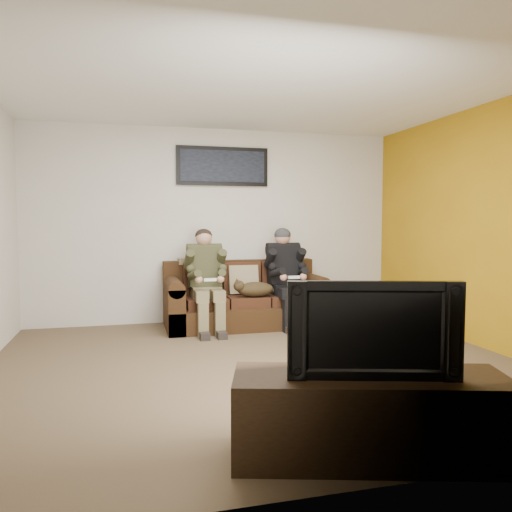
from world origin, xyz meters
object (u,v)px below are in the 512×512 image
object	(u,v)px
sofa	(244,301)
person_left	(206,274)
tv_stand	(370,417)
person_right	(286,272)
framed_poster	(223,166)
cat	(254,289)
television	(371,327)

from	to	relation	value
sofa	person_left	bearing A→B (deg)	-162.03
person_left	tv_stand	size ratio (longest dim) A/B	0.81
person_right	tv_stand	world-z (taller)	person_right
sofa	framed_poster	distance (m)	1.84
person_right	tv_stand	size ratio (longest dim) A/B	0.82
person_left	person_right	xyz separation A→B (m)	(1.05, 0.00, 0.00)
cat	framed_poster	distance (m)	1.74
framed_poster	tv_stand	bearing A→B (deg)	-89.32
person_left	cat	bearing A→B (deg)	-9.32
tv_stand	person_left	bearing A→B (deg)	112.11
sofa	person_right	distance (m)	0.68
cat	television	distance (m)	3.52
cat	person_right	bearing A→B (deg)	12.06
television	person_left	bearing A→B (deg)	112.11
cat	television	xyz separation A→B (m)	(-0.22, -3.51, 0.25)
person_left	framed_poster	distance (m)	1.54
person_left	cat	xyz separation A→B (m)	(0.59, -0.10, -0.19)
person_left	television	bearing A→B (deg)	-84.08
television	framed_poster	bearing A→B (deg)	106.87
sofa	framed_poster	size ratio (longest dim) A/B	1.63
person_right	cat	distance (m)	0.51
sofa	person_right	size ratio (longest dim) A/B	1.60
sofa	person_right	world-z (taller)	person_right
person_right	tv_stand	distance (m)	3.70
person_left	tv_stand	bearing A→B (deg)	-84.08
person_right	television	world-z (taller)	person_right
person_right	sofa	bearing A→B (deg)	162.07
cat	tv_stand	world-z (taller)	cat
person_right	television	distance (m)	3.67
framed_poster	tv_stand	distance (m)	4.56
tv_stand	framed_poster	bearing A→B (deg)	106.87
sofa	tv_stand	distance (m)	3.78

